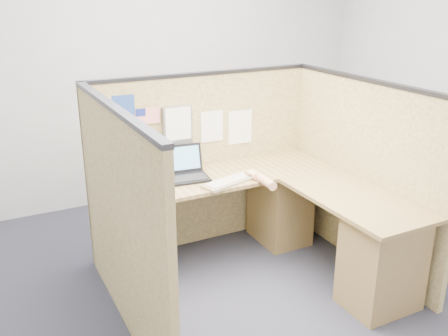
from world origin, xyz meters
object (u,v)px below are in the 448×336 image
laptop (184,170)px  mouse (252,175)px  l_desk (263,226)px  keyboard (229,181)px

laptop → mouse: laptop is taller
l_desk → mouse: bearing=88.0°
keyboard → mouse: (0.22, 0.02, 0.01)m
laptop → keyboard: laptop is taller
l_desk → mouse: 0.42m
l_desk → mouse: size_ratio=18.73×
l_desk → laptop: 0.78m
laptop → mouse: (0.47, -0.27, -0.04)m
laptop → mouse: bearing=-23.0°
laptop → keyboard: 0.39m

